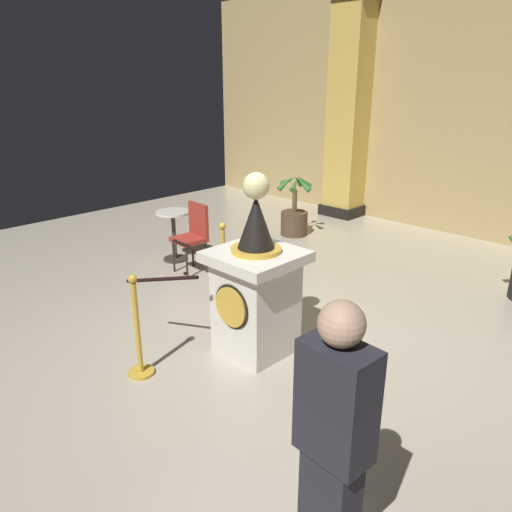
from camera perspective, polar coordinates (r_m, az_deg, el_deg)
ground_plane at (r=5.13m, az=0.06°, el=-9.89°), size 12.12×12.12×0.00m
back_wall at (r=8.90m, az=24.81°, el=15.30°), size 12.12×0.16×4.20m
pedestal_clock at (r=4.67m, az=-0.04°, el=-3.74°), size 0.79×0.79×1.78m
stanchion_near at (r=5.75m, az=-3.79°, el=-2.49°), size 0.24×0.24×1.03m
stanchion_far at (r=4.56m, az=-13.57°, el=-9.63°), size 0.24×0.24×0.99m
velvet_rope at (r=4.96m, az=-8.33°, el=-1.10°), size 1.04×1.06×0.22m
column_left at (r=9.68m, az=10.90°, el=16.36°), size 0.76×0.76×4.03m
potted_palm_left at (r=8.44m, az=4.50°, el=4.74°), size 0.67×0.61×1.08m
bystander_guest at (r=2.59m, az=9.05°, el=-20.87°), size 0.37×0.25×1.64m
cafe_table at (r=7.27m, az=-9.59°, el=3.06°), size 0.50×0.50×0.75m
cafe_chair_red at (r=6.78m, az=-7.34°, el=2.82°), size 0.42×0.42×0.96m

